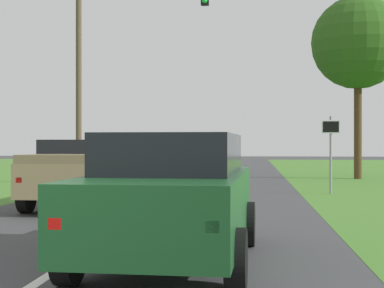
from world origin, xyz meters
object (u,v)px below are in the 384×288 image
pickup_truck_lead (83,172)px  keep_moving_sign (331,144)px  red_suv_near (173,194)px  traffic_light (110,47)px  oak_tree_right (358,43)px

pickup_truck_lead → keep_moving_sign: 8.48m
red_suv_near → pickup_truck_lead: bearing=116.1°
pickup_truck_lead → traffic_light: size_ratio=0.55×
pickup_truck_lead → oak_tree_right: oak_tree_right is taller
red_suv_near → traffic_light: traffic_light is taller
keep_moving_sign → traffic_light: bearing=154.2°
pickup_truck_lead → red_suv_near: bearing=-63.9°
traffic_light → oak_tree_right: (10.82, 4.31, 0.69)m
pickup_truck_lead → traffic_light: bearing=99.6°
keep_moving_sign → oak_tree_right: (2.36, 8.40, 4.74)m
red_suv_near → pickup_truck_lead: 7.47m
pickup_truck_lead → keep_moving_sign: bearing=34.4°
red_suv_near → keep_moving_sign: (3.69, 11.48, 0.68)m
pickup_truck_lead → oak_tree_right: 17.04m
pickup_truck_lead → traffic_light: (-1.49, 8.86, 4.76)m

